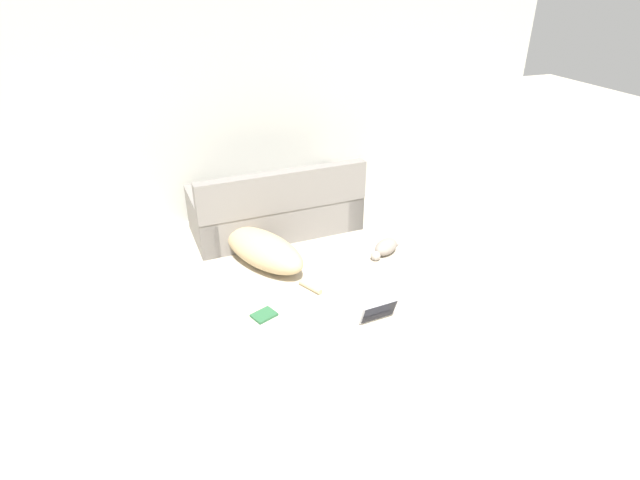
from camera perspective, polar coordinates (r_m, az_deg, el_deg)
The scene contains 7 objects.
ground_plane at distance 3.87m, azimuth 10.71°, elevation -18.10°, with size 20.00×20.00×0.00m, color #BCB29E.
wall_back at distance 6.19m, azimuth -4.87°, elevation 15.44°, with size 7.00×0.06×2.75m.
couch at distance 5.92m, azimuth -5.04°, elevation 3.50°, with size 1.98×0.98×0.86m.
dog at distance 5.30m, azimuth -6.74°, elevation -1.02°, with size 0.90×1.44×0.36m.
cat at distance 5.53m, azimuth 7.45°, elevation -0.87°, with size 0.46×0.33×0.17m.
laptop_open at distance 4.47m, azimuth 7.08°, elevation -9.01°, with size 0.38×0.32×0.22m.
book_green at distance 4.61m, azimuth -6.42°, elevation -8.52°, with size 0.25×0.23×0.02m.
Camera 1 is at (-1.50, -2.22, 2.79)m, focal length 28.00 mm.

